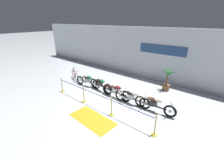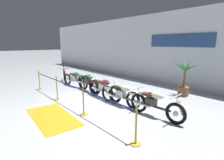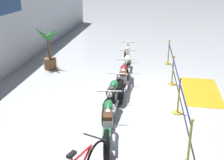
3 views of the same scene
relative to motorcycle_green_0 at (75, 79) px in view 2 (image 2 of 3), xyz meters
The scene contains 14 objects.
ground_plane 2.76m from the motorcycle_green_0, 13.00° to the right, with size 120.00×120.00×0.00m, color #B2B7BC.
back_wall 5.49m from the motorcycle_green_0, 59.50° to the left, with size 28.00×0.29×4.20m.
motorcycle_green_0 is the anchor object (origin of this frame).
motorcycle_green_1 1.27m from the motorcycle_green_0, ahead, with size 2.24×0.62×0.95m.
motorcycle_maroon_2 2.76m from the motorcycle_green_0, ahead, with size 2.24×0.62×0.95m.
motorcycle_cream_3 3.97m from the motorcycle_green_0, ahead, with size 2.34×0.62×0.92m.
motorcycle_cream_4 5.33m from the motorcycle_green_0, ahead, with size 2.39×0.62×0.92m.
bicycle 1.81m from the motorcycle_green_0, behind, with size 1.66×0.74×0.98m.
potted_palm_left_of_row 5.73m from the motorcycle_green_0, 32.47° to the left, with size 1.18×1.13×1.78m.
stanchion_far_left 2.26m from the motorcycle_green_0, 50.19° to the right, with size 6.97×0.28×1.05m.
stanchion_mid_left 2.30m from the motorcycle_green_0, 48.66° to the right, with size 0.28×0.28×1.05m.
stanchion_mid_right 4.10m from the motorcycle_green_0, 24.91° to the right, with size 0.28×0.28×1.05m.
stanchion_far_right 6.36m from the motorcycle_green_0, 15.75° to the right, with size 0.28×0.28×1.05m.
floor_banner 4.16m from the motorcycle_green_0, 39.71° to the right, with size 2.51×1.18×0.01m, color #B78E19.
Camera 2 is at (6.04, -4.08, 2.44)m, focal length 28.00 mm.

